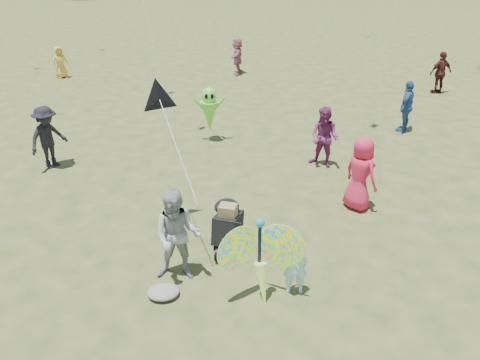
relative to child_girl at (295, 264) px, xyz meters
name	(u,v)px	position (x,y,z in m)	size (l,w,h in m)	color
ground	(257,263)	(-0.54, 0.93, -0.61)	(160.00, 160.00, 0.00)	#51592B
child_girl	(295,264)	(0.00, 0.00, 0.00)	(0.45, 0.29, 1.23)	#B0E6F9
adult_man	(177,236)	(-2.07, 0.65, 0.31)	(0.89, 0.70, 1.84)	#95969B
grey_bag	(163,292)	(-2.36, 0.11, -0.52)	(0.58, 0.47, 0.18)	gray
crowd_a	(360,174)	(2.12, 2.88, 0.28)	(0.88, 0.57, 1.80)	#D22143
crowd_b	(48,137)	(-5.74, 5.97, 0.28)	(1.15, 0.66, 1.78)	black
crowd_c	(407,106)	(5.34, 7.73, 0.25)	(1.01, 0.42, 1.72)	#33548C
crowd_e	(324,138)	(1.90, 5.26, 0.25)	(0.84, 0.65, 1.73)	#742655
crowd_g	(60,62)	(-7.83, 16.12, 0.11)	(0.71, 0.46, 1.45)	gold
crowd_h	(441,73)	(8.62, 11.93, 0.25)	(1.02, 0.42, 1.74)	#451B17
crowd_j	(237,56)	(0.49, 16.16, 0.22)	(1.55, 0.49, 1.67)	#A15C6A
jogging_stroller	(228,223)	(-1.09, 1.47, 0.00)	(0.73, 1.13, 1.09)	black
butterfly_kite	(261,259)	(-0.63, -0.06, 0.21)	(1.74, 0.75, 1.82)	#F92747
delta_kite_rig	(160,99)	(-2.36, 2.78, 2.23)	(1.14, 2.36, 1.79)	black
alien_kite	(209,111)	(-1.20, 7.55, 0.36)	(1.12, 0.69, 1.74)	#6AEB37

